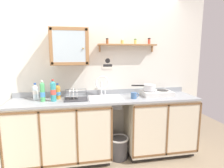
{
  "coord_description": "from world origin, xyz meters",
  "views": [
    {
      "loc": [
        -0.42,
        -2.3,
        1.64
      ],
      "look_at": [
        0.11,
        0.51,
        1.17
      ],
      "focal_mm": 29.8,
      "sensor_mm": 36.0,
      "label": 1
    }
  ],
  "objects_px": {
    "bottle_detergent_teal_1": "(53,91)",
    "bottle_juice_amber_2": "(58,92)",
    "saucepan": "(149,87)",
    "trash_bin": "(119,147)",
    "bottle_soda_green_3": "(43,92)",
    "mug": "(134,95)",
    "sink": "(105,99)",
    "bottle_water_clear_0": "(35,92)",
    "hot_plate_stove": "(157,93)",
    "dish_rack": "(75,97)",
    "wall_cabinet": "(70,47)",
    "warning_sign": "(108,63)"
  },
  "relations": [
    {
      "from": "bottle_detergent_teal_1",
      "to": "bottle_juice_amber_2",
      "type": "distance_m",
      "value": 0.14
    },
    {
      "from": "saucepan",
      "to": "bottle_juice_amber_2",
      "type": "bearing_deg",
      "value": 178.39
    },
    {
      "from": "saucepan",
      "to": "trash_bin",
      "type": "distance_m",
      "value": 1.06
    },
    {
      "from": "bottle_soda_green_3",
      "to": "mug",
      "type": "xyz_separation_m",
      "value": [
        1.31,
        -0.07,
        -0.09
      ]
    },
    {
      "from": "sink",
      "to": "trash_bin",
      "type": "distance_m",
      "value": 0.8
    },
    {
      "from": "bottle_detergent_teal_1",
      "to": "mug",
      "type": "distance_m",
      "value": 1.17
    },
    {
      "from": "bottle_water_clear_0",
      "to": "mug",
      "type": "bearing_deg",
      "value": -7.57
    },
    {
      "from": "bottle_detergent_teal_1",
      "to": "mug",
      "type": "relative_size",
      "value": 2.5
    },
    {
      "from": "hot_plate_stove",
      "to": "bottle_soda_green_3",
      "type": "distance_m",
      "value": 1.73
    },
    {
      "from": "bottle_detergent_teal_1",
      "to": "dish_rack",
      "type": "distance_m",
      "value": 0.32
    },
    {
      "from": "bottle_detergent_teal_1",
      "to": "wall_cabinet",
      "type": "xyz_separation_m",
      "value": [
        0.24,
        0.15,
        0.62
      ]
    },
    {
      "from": "bottle_detergent_teal_1",
      "to": "dish_rack",
      "type": "height_order",
      "value": "bottle_detergent_teal_1"
    },
    {
      "from": "dish_rack",
      "to": "bottle_detergent_teal_1",
      "type": "bearing_deg",
      "value": -175.07
    },
    {
      "from": "bottle_soda_green_3",
      "to": "dish_rack",
      "type": "height_order",
      "value": "bottle_soda_green_3"
    },
    {
      "from": "hot_plate_stove",
      "to": "bottle_juice_amber_2",
      "type": "xyz_separation_m",
      "value": [
        -1.54,
        0.06,
        0.07
      ]
    },
    {
      "from": "bottle_water_clear_0",
      "to": "wall_cabinet",
      "type": "bearing_deg",
      "value": 2.48
    },
    {
      "from": "bottle_water_clear_0",
      "to": "bottle_juice_amber_2",
      "type": "bearing_deg",
      "value": -0.2
    },
    {
      "from": "hot_plate_stove",
      "to": "bottle_detergent_teal_1",
      "type": "xyz_separation_m",
      "value": [
        -1.58,
        -0.06,
        0.11
      ]
    },
    {
      "from": "bottle_juice_amber_2",
      "to": "trash_bin",
      "type": "xyz_separation_m",
      "value": [
        0.9,
        -0.14,
        -0.89
      ]
    },
    {
      "from": "saucepan",
      "to": "wall_cabinet",
      "type": "xyz_separation_m",
      "value": [
        -1.22,
        0.06,
        0.63
      ]
    },
    {
      "from": "hot_plate_stove",
      "to": "bottle_juice_amber_2",
      "type": "height_order",
      "value": "bottle_juice_amber_2"
    },
    {
      "from": "hot_plate_stove",
      "to": "trash_bin",
      "type": "bearing_deg",
      "value": -172.84
    },
    {
      "from": "sink",
      "to": "dish_rack",
      "type": "xyz_separation_m",
      "value": [
        -0.44,
        -0.04,
        0.05
      ]
    },
    {
      "from": "bottle_soda_green_3",
      "to": "warning_sign",
      "type": "xyz_separation_m",
      "value": [
        0.97,
        0.29,
        0.39
      ]
    },
    {
      "from": "saucepan",
      "to": "warning_sign",
      "type": "relative_size",
      "value": 1.75
    },
    {
      "from": "hot_plate_stove",
      "to": "dish_rack",
      "type": "bearing_deg",
      "value": -178.31
    },
    {
      "from": "bottle_juice_amber_2",
      "to": "trash_bin",
      "type": "relative_size",
      "value": 0.68
    },
    {
      "from": "warning_sign",
      "to": "bottle_soda_green_3",
      "type": "bearing_deg",
      "value": -163.34
    },
    {
      "from": "bottle_juice_amber_2",
      "to": "wall_cabinet",
      "type": "relative_size",
      "value": 0.44
    },
    {
      "from": "bottle_water_clear_0",
      "to": "bottle_soda_green_3",
      "type": "distance_m",
      "value": 0.17
    },
    {
      "from": "saucepan",
      "to": "hot_plate_stove",
      "type": "bearing_deg",
      "value": -11.5
    },
    {
      "from": "saucepan",
      "to": "bottle_juice_amber_2",
      "type": "height_order",
      "value": "bottle_juice_amber_2"
    },
    {
      "from": "mug",
      "to": "wall_cabinet",
      "type": "distance_m",
      "value": 1.19
    },
    {
      "from": "mug",
      "to": "bottle_juice_amber_2",
      "type": "bearing_deg",
      "value": 170.41
    },
    {
      "from": "dish_rack",
      "to": "trash_bin",
      "type": "xyz_separation_m",
      "value": [
        0.65,
        -0.04,
        -0.82
      ]
    },
    {
      "from": "saucepan",
      "to": "bottle_detergent_teal_1",
      "type": "distance_m",
      "value": 1.47
    },
    {
      "from": "saucepan",
      "to": "mug",
      "type": "relative_size",
      "value": 3.0
    },
    {
      "from": "trash_bin",
      "to": "bottle_juice_amber_2",
      "type": "bearing_deg",
      "value": 170.97
    },
    {
      "from": "bottle_detergent_teal_1",
      "to": "bottle_soda_green_3",
      "type": "height_order",
      "value": "bottle_detergent_teal_1"
    },
    {
      "from": "bottle_soda_green_3",
      "to": "trash_bin",
      "type": "height_order",
      "value": "bottle_soda_green_3"
    },
    {
      "from": "bottle_detergent_teal_1",
      "to": "trash_bin",
      "type": "xyz_separation_m",
      "value": [
        0.95,
        -0.02,
        -0.93
      ]
    },
    {
      "from": "sink",
      "to": "bottle_detergent_teal_1",
      "type": "bearing_deg",
      "value": -174.81
    },
    {
      "from": "hot_plate_stove",
      "to": "wall_cabinet",
      "type": "relative_size",
      "value": 0.88
    },
    {
      "from": "saucepan",
      "to": "bottle_soda_green_3",
      "type": "bearing_deg",
      "value": -177.34
    },
    {
      "from": "saucepan",
      "to": "bottle_detergent_teal_1",
      "type": "bearing_deg",
      "value": -176.57
    },
    {
      "from": "hot_plate_stove",
      "to": "saucepan",
      "type": "relative_size",
      "value": 1.26
    },
    {
      "from": "sink",
      "to": "warning_sign",
      "type": "bearing_deg",
      "value": 70.93
    },
    {
      "from": "wall_cabinet",
      "to": "hot_plate_stove",
      "type": "bearing_deg",
      "value": -3.72
    },
    {
      "from": "bottle_soda_green_3",
      "to": "warning_sign",
      "type": "relative_size",
      "value": 1.39
    },
    {
      "from": "sink",
      "to": "hot_plate_stove",
      "type": "bearing_deg",
      "value": -0.27
    }
  ]
}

